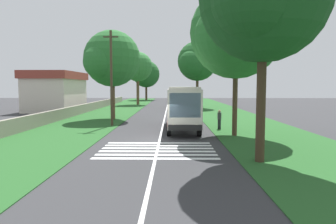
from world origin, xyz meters
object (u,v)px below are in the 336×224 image
(coach_bus, at_px, (182,105))
(roadside_tree_right_1, at_px, (234,35))
(roadside_tree_left_0, at_px, (111,60))
(roadside_building, at_px, (56,91))
(roadside_tree_left_1, at_px, (146,75))
(pedestrian, at_px, (219,119))
(trailing_car_1, at_px, (176,104))
(roadside_tree_right_2, at_px, (260,2))
(roadside_tree_left_2, at_px, (137,68))
(utility_pole, at_px, (111,77))
(trailing_car_0, at_px, (179,107))
(roadside_tree_right_0, at_px, (196,63))

(coach_bus, bearing_deg, roadside_tree_right_1, -136.32)
(roadside_tree_left_0, height_order, roadside_building, roadside_tree_left_0)
(roadside_tree_left_0, relative_size, roadside_tree_left_1, 0.93)
(pedestrian, bearing_deg, trailing_car_1, 6.68)
(coach_bus, relative_size, roadside_tree_right_2, 1.00)
(coach_bus, xyz_separation_m, trailing_car_1, (29.20, 0.20, -1.48))
(roadside_tree_left_2, relative_size, utility_pole, 1.20)
(roadside_tree_left_2, bearing_deg, utility_pole, -177.63)
(roadside_tree_left_2, bearing_deg, roadside_building, 145.16)
(trailing_car_0, relative_size, roadside_tree_left_2, 0.40)
(trailing_car_0, distance_m, roadside_tree_left_2, 20.03)
(roadside_tree_left_0, distance_m, roadside_tree_right_1, 16.54)
(roadside_building, bearing_deg, roadside_tree_right_2, -145.87)
(roadside_tree_right_0, distance_m, utility_pole, 27.07)
(trailing_car_1, bearing_deg, roadside_tree_right_1, -173.33)
(roadside_tree_right_2, distance_m, pedestrian, 13.54)
(trailing_car_1, distance_m, roadside_building, 20.60)
(coach_bus, relative_size, roadside_tree_left_2, 1.03)
(coach_bus, height_order, trailing_car_0, coach_bus)
(roadside_tree_left_2, relative_size, roadside_tree_right_1, 0.97)
(trailing_car_1, bearing_deg, trailing_car_0, -178.10)
(roadside_tree_right_2, height_order, roadside_building, roadside_tree_right_2)
(trailing_car_0, distance_m, roadside_tree_left_1, 40.07)
(coach_bus, distance_m, trailing_car_1, 29.24)
(roadside_tree_right_1, relative_size, utility_pole, 1.25)
(coach_bus, xyz_separation_m, roadside_tree_right_1, (-3.83, -3.66, 5.46))
(trailing_car_1, relative_size, roadside_tree_left_2, 0.40)
(trailing_car_1, bearing_deg, pedestrian, -173.32)
(roadside_tree_left_0, xyz_separation_m, pedestrian, (-8.27, -11.04, -5.82))
(roadside_tree_left_1, bearing_deg, coach_bus, -172.14)
(trailing_car_0, relative_size, roadside_tree_right_2, 0.39)
(coach_bus, relative_size, utility_pole, 1.25)
(trailing_car_0, height_order, roadside_building, roadside_building)
(roadside_tree_right_1, xyz_separation_m, utility_pole, (5.95, 10.32, -2.94))
(trailing_car_0, relative_size, roadside_tree_left_0, 0.43)
(roadside_tree_left_1, distance_m, roadside_tree_right_1, 63.48)
(trailing_car_1, distance_m, roadside_tree_right_2, 41.81)
(roadside_building, bearing_deg, roadside_tree_left_1, -16.23)
(trailing_car_0, relative_size, roadside_tree_right_1, 0.38)
(roadside_tree_right_0, bearing_deg, roadside_tree_left_1, 19.91)
(roadside_tree_right_0, distance_m, pedestrian, 28.16)
(utility_pole, height_order, roadside_building, utility_pole)
(roadside_building, distance_m, pedestrian, 30.85)
(roadside_tree_left_0, bearing_deg, roadside_tree_left_2, 0.60)
(trailing_car_0, height_order, trailing_car_1, same)
(roadside_building, height_order, pedestrian, roadside_building)
(roadside_tree_left_1, relative_size, pedestrian, 6.38)
(coach_bus, distance_m, roadside_tree_right_0, 27.87)
(coach_bus, bearing_deg, roadside_tree_left_0, 44.01)
(roadside_tree_left_2, relative_size, roadside_building, 0.90)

